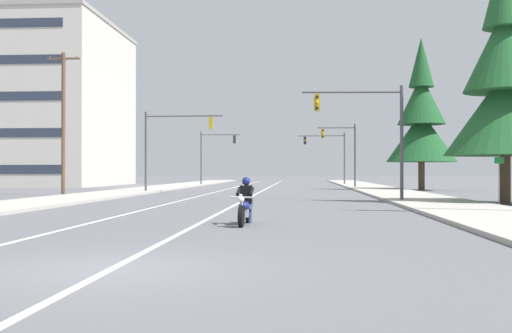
% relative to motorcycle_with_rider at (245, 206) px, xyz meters
% --- Properties ---
extents(ground_plane, '(400.00, 400.00, 0.00)m').
position_rel_motorcycle_with_rider_xyz_m(ground_plane, '(-1.52, -8.66, -0.59)').
color(ground_plane, '#5B5B60').
extents(lane_stripe_center, '(0.16, 100.00, 0.01)m').
position_rel_motorcycle_with_rider_xyz_m(lane_stripe_center, '(-1.48, 36.34, -0.58)').
color(lane_stripe_center, beige).
rests_on(lane_stripe_center, ground).
extents(lane_stripe_left, '(0.16, 100.00, 0.01)m').
position_rel_motorcycle_with_rider_xyz_m(lane_stripe_left, '(-4.95, 36.34, -0.58)').
color(lane_stripe_left, beige).
rests_on(lane_stripe_left, ground).
extents(sidewalk_kerb_right, '(4.40, 110.00, 0.14)m').
position_rel_motorcycle_with_rider_xyz_m(sidewalk_kerb_right, '(8.45, 31.34, -0.52)').
color(sidewalk_kerb_right, '#ADA89E').
rests_on(sidewalk_kerb_right, ground).
extents(sidewalk_kerb_left, '(4.40, 110.00, 0.14)m').
position_rel_motorcycle_with_rider_xyz_m(sidewalk_kerb_left, '(-11.48, 31.34, -0.52)').
color(sidewalk_kerb_left, '#ADA89E').
rests_on(sidewalk_kerb_left, ground).
extents(motorcycle_with_rider, '(0.70, 2.19, 1.46)m').
position_rel_motorcycle_with_rider_xyz_m(motorcycle_with_rider, '(0.00, 0.00, 0.00)').
color(motorcycle_with_rider, black).
rests_on(motorcycle_with_rider, ground).
extents(traffic_signal_near_right, '(5.37, 0.54, 6.20)m').
position_rel_motorcycle_with_rider_xyz_m(traffic_signal_near_right, '(5.51, 14.43, 3.54)').
color(traffic_signal_near_right, '#47474C').
rests_on(traffic_signal_near_right, ground).
extents(traffic_signal_near_left, '(6.05, 0.40, 6.20)m').
position_rel_motorcycle_with_rider_xyz_m(traffic_signal_near_left, '(-8.35, 27.93, 3.58)').
color(traffic_signal_near_left, '#47474C').
rests_on(traffic_signal_near_left, ground).
extents(traffic_signal_mid_right, '(3.74, 0.40, 6.20)m').
position_rel_motorcycle_with_rider_xyz_m(traffic_signal_mid_right, '(5.95, 41.51, 3.44)').
color(traffic_signal_mid_right, '#47474C').
rests_on(traffic_signal_mid_right, ground).
extents(traffic_signal_mid_left, '(4.63, 0.37, 6.20)m').
position_rel_motorcycle_with_rider_xyz_m(traffic_signal_mid_left, '(-8.41, 52.08, 3.50)').
color(traffic_signal_mid_left, '#47474C').
rests_on(traffic_signal_mid_left, ground).
extents(traffic_signal_far_right, '(5.56, 0.54, 6.20)m').
position_rel_motorcycle_with_rider_xyz_m(traffic_signal_far_right, '(5.29, 54.98, 3.55)').
color(traffic_signal_far_right, '#47474C').
rests_on(traffic_signal_far_right, ground).
extents(utility_pole_left_near, '(2.23, 0.26, 9.61)m').
position_rel_motorcycle_with_rider_xyz_m(utility_pole_left_near, '(-14.20, 21.78, 4.44)').
color(utility_pole_left_near, brown).
rests_on(utility_pole_left_near, ground).
extents(conifer_tree_right_verge_near, '(5.94, 5.94, 13.08)m').
position_rel_motorcycle_with_rider_xyz_m(conifer_tree_right_verge_near, '(11.90, 12.97, 5.41)').
color(conifer_tree_right_verge_near, '#423023').
rests_on(conifer_tree_right_verge_near, ground).
extents(conifer_tree_right_verge_far, '(5.97, 5.97, 13.15)m').
position_rel_motorcycle_with_rider_xyz_m(conifer_tree_right_verge_far, '(12.06, 35.20, 5.44)').
color(conifer_tree_right_verge_far, '#4C3828').
rests_on(conifer_tree_right_verge_far, ground).
extents(apartment_building_far_left_block, '(24.36, 20.44, 18.66)m').
position_rel_motorcycle_with_rider_xyz_m(apartment_building_far_left_block, '(-31.92, 51.11, 8.75)').
color(apartment_building_far_left_block, beige).
rests_on(apartment_building_far_left_block, ground).
extents(street_sign, '(0.44, 0.07, 2.40)m').
position_rel_motorcycle_with_rider_xyz_m(street_sign, '(11.01, 11.01, 0.91)').
color(street_sign, gray).
rests_on(street_sign, ground).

